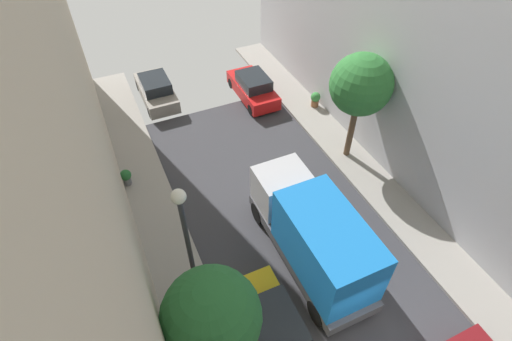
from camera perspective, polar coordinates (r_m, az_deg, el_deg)
name	(u,v)px	position (r m, az deg, el deg)	size (l,w,h in m)	color
sidewalk_right	(486,305)	(17.64, 30.28, -16.43)	(2.00, 44.00, 0.15)	gray
parked_car_left_2	(273,328)	(14.38, 2.52, -21.74)	(1.78, 4.20, 1.57)	gold
parked_car_left_3	(156,90)	(24.84, -14.19, 11.14)	(1.78, 4.20, 1.57)	gray
parked_car_right_2	(253,88)	(24.36, -0.43, 11.86)	(1.78, 4.20, 1.57)	red
delivery_truck	(313,235)	(15.14, 8.27, -9.13)	(2.26, 6.60, 3.38)	#4C4C51
street_tree_0	(211,317)	(10.97, -6.46, -20.25)	(2.67, 2.67, 5.21)	brown
street_tree_1	(361,85)	(18.59, 14.88, 11.79)	(2.84, 2.84, 5.55)	brown
potted_plant_1	(315,99)	(23.75, 8.56, 10.17)	(0.56, 0.56, 0.91)	brown
potted_plant_2	(126,176)	(19.59, -18.21, -0.82)	(0.52, 0.52, 0.83)	slate
lamp_post	(187,238)	(12.26, -9.92, -9.60)	(0.44, 0.44, 6.02)	#333338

